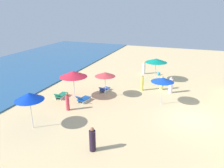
{
  "coord_description": "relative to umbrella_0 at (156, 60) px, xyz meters",
  "views": [
    {
      "loc": [
        -15.35,
        0.65,
        7.82
      ],
      "look_at": [
        1.89,
        7.05,
        1.28
      ],
      "focal_mm": 34.66,
      "sensor_mm": 36.0,
      "label": 1
    }
  ],
  "objects": [
    {
      "name": "umbrella_0",
      "position": [
        0.0,
        0.0,
        0.0
      ],
      "size": [
        2.39,
        2.39,
        2.57
      ],
      "color": "silver",
      "rests_on": "ground_plane"
    },
    {
      "name": "lounge_chair_3_0",
      "position": [
        -7.81,
        7.19,
        -2.1
      ],
      "size": [
        1.49,
        0.63,
        0.65
      ],
      "rotation": [
        0.0,
        0.0,
        1.6
      ],
      "color": "silver",
      "rests_on": "ground_plane"
    },
    {
      "name": "beachgoer_0",
      "position": [
        -3.04,
        -2.02,
        -1.6
      ],
      "size": [
        0.48,
        0.48,
        1.63
      ],
      "rotation": [
        0.0,
        0.0,
        4.27
      ],
      "color": "white",
      "rests_on": "ground_plane"
    },
    {
      "name": "ground_plane",
      "position": [
        -7.87,
        -4.16,
        -2.36
      ],
      "size": [
        60.0,
        60.0,
        0.0
      ],
      "primitive_type": "plane",
      "color": "#E6C68B"
    },
    {
      "name": "beachgoer_3",
      "position": [
        2.31,
        1.79,
        -1.65
      ],
      "size": [
        0.42,
        0.42,
        1.54
      ],
      "rotation": [
        0.0,
        0.0,
        3.24
      ],
      "color": "white",
      "rests_on": "ground_plane"
    },
    {
      "name": "lounge_chair_2_0",
      "position": [
        -4.89,
        4.11,
        -2.13
      ],
      "size": [
        1.38,
        0.76,
        0.58
      ],
      "rotation": [
        0.0,
        0.0,
        1.4
      ],
      "color": "silver",
      "rests_on": "ground_plane"
    },
    {
      "name": "umbrella_1",
      "position": [
        -5.99,
        -1.54,
        -0.16
      ],
      "size": [
        1.89,
        1.89,
        2.39
      ],
      "color": "silver",
      "rests_on": "ground_plane"
    },
    {
      "name": "umbrella_3",
      "position": [
        -7.4,
        6.01,
        -0.05
      ],
      "size": [
        2.45,
        2.45,
        2.57
      ],
      "color": "silver",
      "rests_on": "ground_plane"
    },
    {
      "name": "beachgoer_6",
      "position": [
        -2.45,
        -1.08,
        -1.67
      ],
      "size": [
        0.49,
        0.49,
        1.51
      ],
      "rotation": [
        0.0,
        0.0,
        3.54
      ],
      "color": "#DEE96C",
      "rests_on": "ground_plane"
    },
    {
      "name": "umbrella_2",
      "position": [
        -6.09,
        3.52,
        -0.2
      ],
      "size": [
        1.85,
        1.85,
        2.35
      ],
      "color": "silver",
      "rests_on": "ground_plane"
    },
    {
      "name": "beachgoer_5",
      "position": [
        -13.76,
        1.2,
        -1.67
      ],
      "size": [
        0.38,
        0.38,
        1.51
      ],
      "rotation": [
        0.0,
        0.0,
        3.17
      ],
      "color": "#281B2F",
      "rests_on": "ground_plane"
    },
    {
      "name": "lounge_chair_3_1",
      "position": [
        -7.87,
        4.9,
        -2.09
      ],
      "size": [
        1.48,
        0.86,
        0.72
      ],
      "rotation": [
        0.0,
        0.0,
        1.4
      ],
      "color": "silver",
      "rests_on": "ground_plane"
    },
    {
      "name": "beach_ball_0",
      "position": [
        2.4,
        -0.06,
        -2.16
      ],
      "size": [
        0.4,
        0.4,
        0.4
      ],
      "primitive_type": "sphere",
      "color": "#339FD5",
      "rests_on": "ground_plane"
    },
    {
      "name": "beachgoer_1",
      "position": [
        -3.34,
        0.71,
        -1.61
      ],
      "size": [
        0.33,
        0.33,
        1.58
      ],
      "rotation": [
        0.0,
        0.0,
        1.72
      ],
      "color": "#F9EB5E",
      "rests_on": "ground_plane"
    },
    {
      "name": "umbrella_4",
      "position": [
        -12.93,
        6.1,
        -0.02
      ],
      "size": [
        1.91,
        1.91,
        2.6
      ],
      "color": "silver",
      "rests_on": "ground_plane"
    },
    {
      "name": "beachgoer_2",
      "position": [
        -9.72,
        5.3,
        -1.65
      ],
      "size": [
        0.4,
        0.4,
        1.49
      ],
      "rotation": [
        0.0,
        0.0,
        2.35
      ],
      "color": "#D93F4E",
      "rests_on": "ground_plane"
    }
  ]
}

